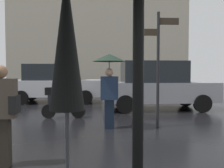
{
  "coord_description": "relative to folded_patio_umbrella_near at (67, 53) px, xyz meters",
  "views": [
    {
      "loc": [
        -0.41,
        -2.63,
        1.5
      ],
      "look_at": [
        0.19,
        5.64,
        1.1
      ],
      "focal_mm": 38.63,
      "sensor_mm": 36.0,
      "label": 1
    }
  ],
  "objects": [
    {
      "name": "pedestrian_with_bag",
      "position": [
        -1.21,
        1.72,
        -0.75
      ],
      "size": [
        0.5,
        0.24,
        1.62
      ],
      "rotation": [
        0.0,
        0.0,
        1.26
      ],
      "color": "#2A241E",
      "rests_on": "ground"
    },
    {
      "name": "folded_patio_umbrella_near",
      "position": [
        0.0,
        0.0,
        0.0
      ],
      "size": [
        0.42,
        0.42,
        2.43
      ],
      "color": "black",
      "rests_on": "ground"
    },
    {
      "name": "parked_car_left",
      "position": [
        -1.72,
        10.04,
        -0.7
      ],
      "size": [
        4.53,
        2.02,
        1.9
      ],
      "rotation": [
        0.0,
        0.0,
        2.88
      ],
      "color": "silver",
      "rests_on": "ground"
    },
    {
      "name": "street_signpost",
      "position": [
        1.98,
        4.3,
        0.22
      ],
      "size": [
        1.08,
        0.08,
        3.13
      ],
      "color": "black",
      "rests_on": "ground"
    },
    {
      "name": "parked_scooter",
      "position": [
        -0.82,
        5.76,
        -1.12
      ],
      "size": [
        1.42,
        0.32,
        1.23
      ],
      "rotation": [
        0.0,
        0.0,
        0.35
      ],
      "color": "black",
      "rests_on": "ground"
    },
    {
      "name": "pedestrian_with_umbrella",
      "position": [
        0.63,
        4.18,
        -0.16
      ],
      "size": [
        0.89,
        0.89,
        1.99
      ],
      "rotation": [
        0.0,
        0.0,
        5.84
      ],
      "color": "black",
      "rests_on": "ground"
    },
    {
      "name": "building_block",
      "position": [
        0.65,
        18.04,
        5.2
      ],
      "size": [
        14.48,
        2.02,
        13.74
      ],
      "primitive_type": "cube",
      "color": "#B2A893",
      "rests_on": "ground"
    },
    {
      "name": "parked_car_right",
      "position": [
        2.74,
        7.34,
        -0.69
      ],
      "size": [
        4.47,
        1.87,
        1.94
      ],
      "rotation": [
        0.0,
        0.0,
        0.17
      ],
      "color": "gray",
      "rests_on": "ground"
    }
  ]
}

